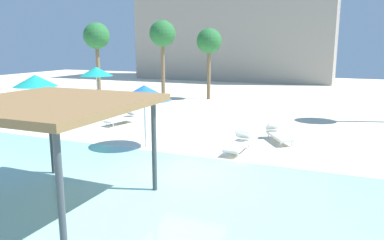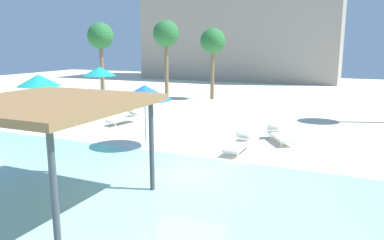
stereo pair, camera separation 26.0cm
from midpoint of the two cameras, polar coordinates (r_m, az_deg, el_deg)
ground_plane at (r=12.53m, az=-1.75°, el=-7.72°), size 80.00×80.00×0.00m
shade_pavilion at (r=9.85m, az=-21.55°, el=1.96°), size 4.40×4.40×2.79m
beach_umbrella_teal_0 at (r=23.78m, az=-14.79°, el=7.22°), size 2.03×2.03×2.81m
beach_umbrella_blue_1 at (r=14.91m, az=-7.83°, el=4.18°), size 2.17×2.17×2.56m
beach_umbrella_teal_3 at (r=21.90m, az=-23.23°, el=5.57°), size 2.30×2.30×2.55m
lounge_chair_0 at (r=20.06m, az=-10.98°, el=0.35°), size 1.00×1.98×0.74m
lounge_chair_2 at (r=16.52m, az=12.66°, el=-2.07°), size 1.49×1.93×0.74m
lounge_chair_4 at (r=14.67m, az=6.71°, el=-3.57°), size 0.66×1.91×0.74m
palm_tree_0 at (r=27.67m, az=-4.83°, el=12.82°), size 1.90×1.90×5.89m
palm_tree_1 at (r=28.60m, az=2.37°, el=11.83°), size 1.90×1.90×5.38m
palm_tree_3 at (r=28.49m, az=-14.69°, el=12.15°), size 1.90×1.90×5.73m
hotel_block_0 at (r=47.27m, az=6.74°, el=16.94°), size 23.18×9.19×17.45m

